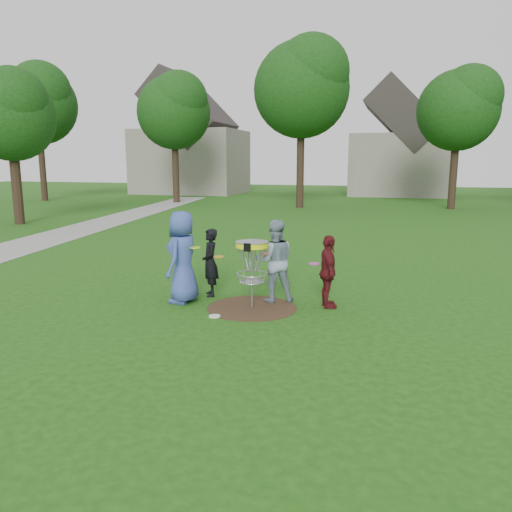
% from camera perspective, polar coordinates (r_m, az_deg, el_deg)
% --- Properties ---
extents(ground, '(100.00, 100.00, 0.00)m').
position_cam_1_polar(ground, '(10.00, -0.46, -5.95)').
color(ground, '#19470F').
rests_on(ground, ground).
extents(dirt_patch, '(1.80, 1.80, 0.01)m').
position_cam_1_polar(dirt_patch, '(10.00, -0.46, -5.93)').
color(dirt_patch, '#47331E').
rests_on(dirt_patch, ground).
extents(concrete_path, '(7.75, 39.92, 0.02)m').
position_cam_1_polar(concrete_path, '(21.53, -20.69, 2.47)').
color(concrete_path, '#9E9E99').
rests_on(concrete_path, ground).
extents(player_blue, '(0.66, 0.96, 1.89)m').
position_cam_1_polar(player_blue, '(10.32, -8.38, -0.12)').
color(player_blue, '#384E9B').
rests_on(player_blue, ground).
extents(player_black, '(0.56, 0.64, 1.47)m').
position_cam_1_polar(player_black, '(10.77, -5.25, -0.75)').
color(player_black, black).
rests_on(player_black, ground).
extents(player_grey, '(1.01, 0.91, 1.71)m').
position_cam_1_polar(player_grey, '(10.29, 2.13, -0.56)').
color(player_grey, '#7F95A4').
rests_on(player_grey, ground).
extents(player_maroon, '(0.60, 0.92, 1.46)m').
position_cam_1_polar(player_maroon, '(9.97, 8.24, -1.79)').
color(player_maroon, '#581418').
rests_on(player_maroon, ground).
extents(disc_on_grass, '(0.22, 0.22, 0.02)m').
position_cam_1_polar(disc_on_grass, '(9.49, -4.75, -6.87)').
color(disc_on_grass, white).
rests_on(disc_on_grass, ground).
extents(disc_golf_basket, '(0.66, 0.67, 1.38)m').
position_cam_1_polar(disc_golf_basket, '(9.76, -0.47, -0.21)').
color(disc_golf_basket, '#9EA0A5').
rests_on(disc_golf_basket, ground).
extents(held_discs, '(2.60, 0.69, 0.28)m').
position_cam_1_polar(held_discs, '(10.11, -0.97, 0.08)').
color(held_discs, '#C3F61B').
rests_on(held_discs, ground).
extents(tree_row, '(51.20, 17.42, 9.90)m').
position_cam_1_polar(tree_row, '(30.14, 11.65, 16.97)').
color(tree_row, '#38281C').
rests_on(tree_row, ground).
extents(house_row, '(44.50, 10.65, 11.62)m').
position_cam_1_polar(house_row, '(42.35, 18.71, 12.01)').
color(house_row, gray).
rests_on(house_row, ground).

